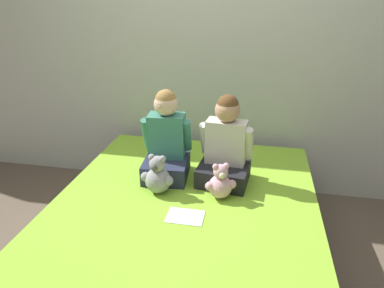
# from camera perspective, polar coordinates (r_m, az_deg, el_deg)

# --- Properties ---
(ground_plane) EXTENTS (14.00, 14.00, 0.00)m
(ground_plane) POSITION_cam_1_polar(r_m,az_deg,el_deg) (2.38, -1.27, -19.13)
(ground_plane) COLOR brown
(wall_behind_bed) EXTENTS (8.00, 0.06, 2.50)m
(wall_behind_bed) POSITION_cam_1_polar(r_m,az_deg,el_deg) (2.83, 3.37, 16.34)
(wall_behind_bed) COLOR beige
(wall_behind_bed) RESTS_ON ground_plane
(bed) EXTENTS (1.61, 1.93, 0.46)m
(bed) POSITION_cam_1_polar(r_m,az_deg,el_deg) (2.23, -1.32, -14.85)
(bed) COLOR #2D2D33
(bed) RESTS_ON ground_plane
(child_on_left) EXTENTS (0.34, 0.35, 0.60)m
(child_on_left) POSITION_cam_1_polar(r_m,az_deg,el_deg) (2.30, -4.27, 0.30)
(child_on_left) COLOR #282D47
(child_on_left) RESTS_ON bed
(child_on_right) EXTENTS (0.36, 0.34, 0.59)m
(child_on_right) POSITION_cam_1_polar(r_m,az_deg,el_deg) (2.24, 5.58, -0.60)
(child_on_right) COLOR black
(child_on_right) RESTS_ON bed
(teddy_bear_held_by_left_child) EXTENTS (0.22, 0.16, 0.26)m
(teddy_bear_held_by_left_child) POSITION_cam_1_polar(r_m,az_deg,el_deg) (2.16, -5.74, -5.44)
(teddy_bear_held_by_left_child) COLOR #939399
(teddy_bear_held_by_left_child) RESTS_ON bed
(teddy_bear_held_by_right_child) EXTENTS (0.19, 0.15, 0.23)m
(teddy_bear_held_by_right_child) POSITION_cam_1_polar(r_m,az_deg,el_deg) (2.11, 4.74, -6.54)
(teddy_bear_held_by_right_child) COLOR #DBA3B2
(teddy_bear_held_by_right_child) RESTS_ON bed
(sign_card) EXTENTS (0.21, 0.15, 0.00)m
(sign_card) POSITION_cam_1_polar(r_m,az_deg,el_deg) (1.98, -1.13, -11.98)
(sign_card) COLOR white
(sign_card) RESTS_ON bed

